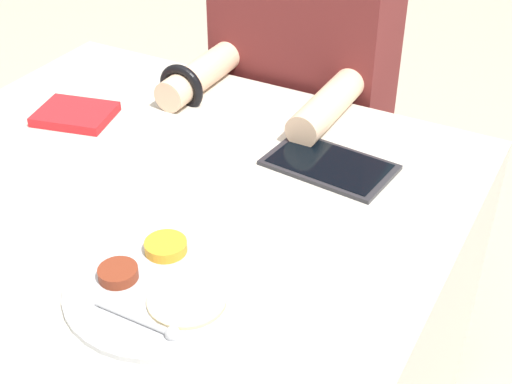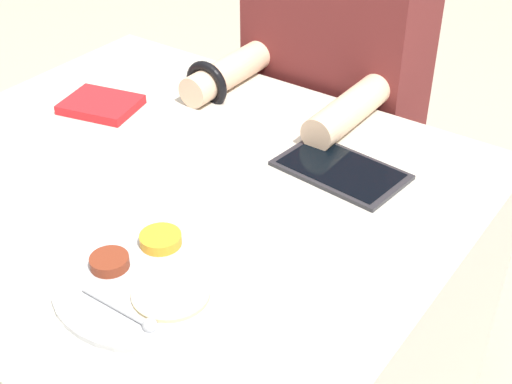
% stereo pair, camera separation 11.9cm
% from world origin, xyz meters
% --- Properties ---
extents(dining_table, '(1.09, 0.96, 0.74)m').
position_xyz_m(dining_table, '(0.00, 0.00, 0.37)').
color(dining_table, beige).
rests_on(dining_table, ground_plane).
extents(thali_tray, '(0.30, 0.30, 0.03)m').
position_xyz_m(thali_tray, '(0.17, -0.22, 0.75)').
color(thali_tray, '#B7BABF').
rests_on(thali_tray, dining_table).
extents(red_notebook, '(0.18, 0.16, 0.02)m').
position_xyz_m(red_notebook, '(-0.30, 0.14, 0.75)').
color(red_notebook, silver).
rests_on(red_notebook, dining_table).
extents(tablet_device, '(0.25, 0.17, 0.01)m').
position_xyz_m(tablet_device, '(0.26, 0.22, 0.75)').
color(tablet_device, '#28282D').
rests_on(tablet_device, dining_table).
extents(person_diner, '(0.42, 0.46, 1.21)m').
position_xyz_m(person_diner, '(0.02, 0.60, 0.56)').
color(person_diner, black).
rests_on(person_diner, ground_plane).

